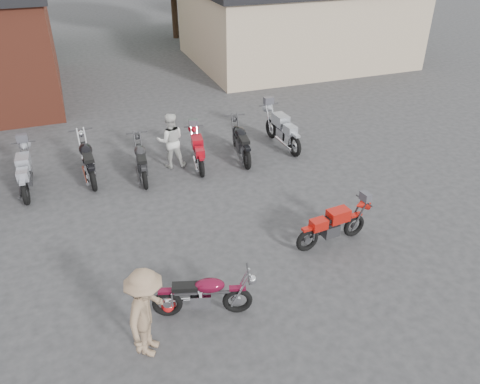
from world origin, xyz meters
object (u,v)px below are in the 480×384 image
object	(u,v)px
row_bike_2	(87,158)
row_bike_3	(141,159)
sportbike	(333,224)
helmet	(169,306)
person_light	(171,141)
row_bike_6	(282,128)
row_bike_1	(25,171)
row_bike_5	(241,140)
row_bike_4	(198,150)
vintage_motorcycle	(204,293)
person_tan	(147,313)

from	to	relation	value
row_bike_2	row_bike_3	bearing A→B (deg)	-110.73
sportbike	helmet	world-z (taller)	sportbike
sportbike	person_light	bearing A→B (deg)	111.20
sportbike	row_bike_2	size ratio (longest dim) A/B	0.83
person_light	row_bike_3	bearing A→B (deg)	26.92
sportbike	row_bike_6	size ratio (longest dim) A/B	0.83
row_bike_1	row_bike_5	size ratio (longest dim) A/B	0.98
sportbike	person_light	size ratio (longest dim) A/B	1.07
row_bike_2	row_bike_4	size ratio (longest dim) A/B	1.17
row_bike_6	sportbike	bearing A→B (deg)	163.65
vintage_motorcycle	row_bike_1	world-z (taller)	row_bike_1
person_light	row_bike_2	size ratio (longest dim) A/B	0.78
row_bike_6	helmet	bearing A→B (deg)	135.51
helmet	row_bike_5	distance (m)	6.69
helmet	vintage_motorcycle	bearing A→B (deg)	-25.21
person_light	person_tan	world-z (taller)	person_tan
row_bike_4	row_bike_5	distance (m)	1.39
sportbike	person_tan	size ratio (longest dim) A/B	1.03
sportbike	row_bike_4	bearing A→B (deg)	105.06
sportbike	vintage_motorcycle	bearing A→B (deg)	-167.08
person_light	person_tan	bearing A→B (deg)	81.94
sportbike	row_bike_3	bearing A→B (deg)	120.94
person_light	row_bike_1	distance (m)	3.99
person_light	person_tan	size ratio (longest dim) A/B	0.96
row_bike_5	row_bike_6	size ratio (longest dim) A/B	0.96
person_light	row_bike_5	size ratio (longest dim) A/B	0.81
vintage_motorcycle	person_light	size ratio (longest dim) A/B	1.08
person_tan	row_bike_2	distance (m)	6.77
row_bike_1	row_bike_4	world-z (taller)	row_bike_1
row_bike_2	row_bike_5	xyz separation A→B (m)	(4.48, -0.32, -0.03)
helmet	row_bike_4	xyz separation A→B (m)	(2.19, 5.56, 0.40)
vintage_motorcycle	helmet	bearing A→B (deg)	171.30
vintage_motorcycle	helmet	size ratio (longest dim) A/B	6.29
person_tan	row_bike_2	bearing A→B (deg)	34.55
row_bike_2	person_tan	bearing A→B (deg)	-179.04
sportbike	person_tan	distance (m)	4.75
vintage_motorcycle	helmet	xyz separation A→B (m)	(-0.62, 0.29, -0.39)
vintage_motorcycle	row_bike_5	xyz separation A→B (m)	(2.95, 5.93, 0.07)
sportbike	row_bike_3	size ratio (longest dim) A/B	0.91
row_bike_1	row_bike_4	size ratio (longest dim) A/B	1.10
row_bike_3	row_bike_5	distance (m)	3.06
vintage_motorcycle	sportbike	size ratio (longest dim) A/B	1.01
vintage_motorcycle	row_bike_3	bearing A→B (deg)	107.55
helmet	person_light	size ratio (longest dim) A/B	0.17
helmet	row_bike_1	world-z (taller)	row_bike_1
row_bike_4	vintage_motorcycle	bearing A→B (deg)	173.12
sportbike	row_bike_3	world-z (taller)	row_bike_3
row_bike_3	row_bike_6	world-z (taller)	row_bike_6
person_light	row_bike_6	bearing A→B (deg)	-169.26
vintage_motorcycle	row_bike_6	bearing A→B (deg)	70.93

